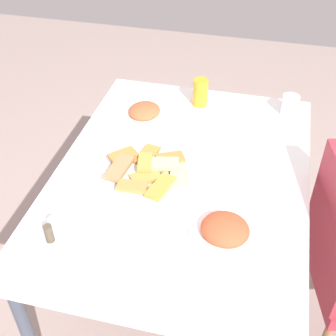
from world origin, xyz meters
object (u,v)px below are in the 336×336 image
Objects in this scene: dining_table at (181,190)px; drinking_glass at (290,105)px; soda_can at (200,92)px; spoon at (274,196)px; fork at (264,195)px; condiment_caddy at (52,234)px; salad_plate_rice at (144,112)px; paper_napkin at (269,196)px; salad_plate_greens at (225,230)px; pide_platter at (148,171)px.

drinking_glass is at bearing 144.17° from dining_table.
soda_can reaches higher than spoon.
fork is 0.71m from condiment_caddy.
drinking_glass is at bearing -160.13° from spoon.
salad_plate_rice is 0.68m from paper_napkin.
condiment_caddy is (0.74, -0.08, 0.01)m from salad_plate_rice.
drinking_glass is 0.55m from spoon.
spoon is at bearing 82.50° from dining_table.
paper_napkin is (0.04, 0.32, 0.08)m from dining_table.
salad_plate_greens reaches higher than fork.
dining_table is 0.34m from salad_plate_greens.
soda_can is 0.70× the size of fork.
salad_plate_rice reaches higher than pide_platter.
salad_plate_rice is at bearing -103.02° from fork.
paper_napkin is 1.46× the size of condiment_caddy.
dining_table is at bearing -74.88° from spoon.
paper_napkin reaches higher than dining_table.
soda_can is at bearing 161.43° from condiment_caddy.
salad_plate_rice is (-0.37, -0.12, 0.00)m from pide_platter.
condiment_caddy reaches higher than spoon.
pide_platter is 1.84× the size of fork.
soda_can is (-0.14, 0.21, 0.04)m from salad_plate_rice.
pide_platter is at bearing -10.23° from soda_can.
soda_can is at bearing -123.17° from spoon.
soda_can reaches higher than dining_table.
pide_platter is at bearing -69.15° from spoon.
salad_plate_rice is 1.37× the size of fork.
condiment_caddy is at bearing -37.68° from fork.
paper_napkin is at bearing 82.09° from dining_table.
dining_table is 0.52m from condiment_caddy.
drinking_glass is (-0.53, 0.48, 0.03)m from pide_platter.
pide_platter is at bearing -69.33° from fork.
salad_plate_greens is 0.25m from paper_napkin.
dining_table is at bearing 141.27° from condiment_caddy.
spoon is 1.87× the size of condiment_caddy.
condiment_caddy reaches higher than salad_plate_greens.
salad_plate_greens reaches higher than pide_platter.
fork is (-0.00, -0.02, 0.00)m from paper_napkin.
pide_platter is 0.45m from spoon.
soda_can is (-0.51, 0.09, 0.05)m from pide_platter.
salad_plate_greens is 2.17× the size of condiment_caddy.
spoon is (0.53, 0.36, -0.06)m from soda_can.
dining_table is at bearing -75.79° from fork.
condiment_caddy reaches higher than paper_napkin.
fork reaches higher than paper_napkin.
condiment_caddy is (0.88, -0.30, -0.04)m from soda_can.
dining_table is 8.04× the size of paper_napkin.
dining_table is 6.29× the size of spoon.
pide_platter is 0.39m from salad_plate_rice.
salad_plate_greens is at bearing 54.05° from pide_platter.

